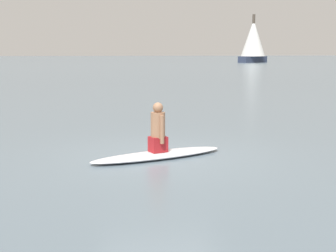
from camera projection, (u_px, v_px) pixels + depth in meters
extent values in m
plane|color=slate|center=(162.00, 157.00, 9.82)|extent=(400.00, 400.00, 0.00)
ellipsoid|color=white|center=(158.00, 155.00, 9.69)|extent=(1.55, 2.99, 0.13)
cube|color=#A51E23|center=(158.00, 144.00, 9.65)|extent=(0.36, 0.40, 0.31)
cylinder|color=#9E7051|center=(158.00, 125.00, 9.59)|extent=(0.37, 0.37, 0.52)
sphere|color=#9E7051|center=(158.00, 108.00, 9.54)|extent=(0.21, 0.21, 0.21)
cylinder|color=#9E7051|center=(162.00, 130.00, 9.45)|extent=(0.11, 0.11, 0.57)
cylinder|color=#9E7051|center=(154.00, 127.00, 9.76)|extent=(0.11, 0.11, 0.57)
cube|color=#2D3851|center=(253.00, 59.00, 88.46)|extent=(5.04, 6.43, 1.15)
cylinder|color=#4C4238|center=(253.00, 35.00, 87.77)|extent=(0.51, 0.51, 7.64)
cone|color=white|center=(253.00, 38.00, 87.85)|extent=(6.17, 6.17, 6.72)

